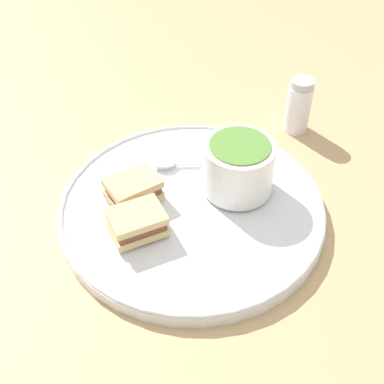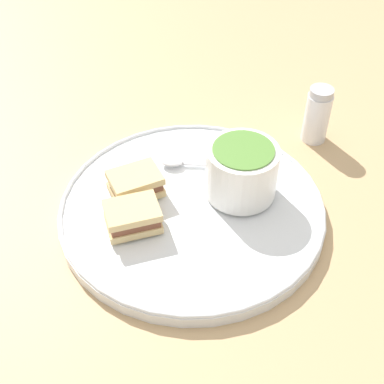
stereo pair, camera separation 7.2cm
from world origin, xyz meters
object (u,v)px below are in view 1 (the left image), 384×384
Objects in this scene: soup_bowl at (238,166)px; salt_shaker at (299,106)px; spoon at (172,163)px; sandwich_half_near at (133,189)px; sandwich_half_far at (137,222)px.

salt_shaker is at bearing -48.64° from soup_bowl.
spoon is 1.57× the size of sandwich_half_near.
soup_bowl is 1.27× the size of sandwich_half_far.
salt_shaker is at bearing -68.80° from sandwich_half_near.
sandwich_half_far is at bearing 69.58° from spoon.
soup_bowl is at bearing -73.07° from sandwich_half_far.
salt_shaker is at bearing -152.79° from spoon.
spoon is 0.14m from sandwich_half_far.
sandwich_half_far is at bearing 120.48° from salt_shaker.
spoon is at bearing -32.63° from sandwich_half_far.
sandwich_half_far is (-0.12, 0.07, 0.01)m from spoon.
sandwich_half_far is (-0.05, 0.15, -0.02)m from soup_bowl.
spoon is 1.67× the size of sandwich_half_far.
soup_bowl is 0.20m from salt_shaker.
soup_bowl is 0.15m from sandwich_half_near.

